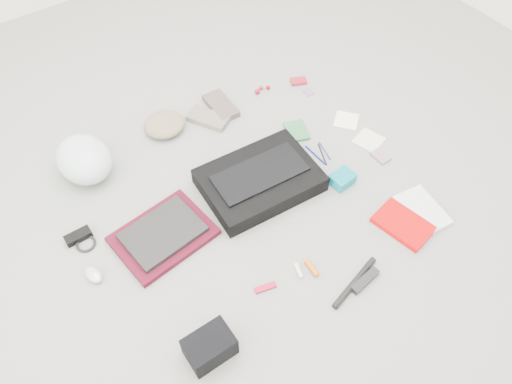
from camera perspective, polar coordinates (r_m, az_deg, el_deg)
ground_plane at (r=2.24m, az=0.00°, el=-0.78°), size 4.00×4.00×0.00m
messenger_bag at (r=2.25m, az=0.44°, el=1.37°), size 0.53×0.40×0.08m
bag_flap at (r=2.22m, az=0.44°, el=2.15°), size 0.43×0.22×0.01m
laptop_sleeve at (r=2.15m, az=-10.53°, el=-4.92°), size 0.42×0.34×0.03m
laptop at (r=2.13m, az=-10.62°, el=-4.57°), size 0.34×0.26×0.02m
bike_helmet at (r=2.40m, az=-19.06°, el=3.56°), size 0.26×0.31×0.18m
beanie at (r=2.54m, az=-10.43°, el=7.61°), size 0.22×0.21×0.07m
mitten_left at (r=2.57m, az=-5.47°, el=8.37°), size 0.19×0.23×0.03m
mitten_right at (r=2.63m, az=-4.05°, el=9.80°), size 0.12×0.22×0.03m
power_brick at (r=2.24m, az=-19.65°, el=-4.78°), size 0.11×0.05×0.03m
cable_coil at (r=2.22m, az=-18.86°, el=-5.62°), size 0.09×0.09×0.01m
mouse at (r=2.12m, az=-18.07°, el=-8.97°), size 0.07×0.10×0.03m
camera_bag at (r=1.86m, az=-5.32°, el=-17.21°), size 0.17×0.12×0.11m
multitool at (r=2.00m, az=1.07°, el=-10.87°), size 0.09×0.04×0.01m
toiletry_tube_white at (r=2.04m, az=4.89°, el=-8.96°), size 0.04×0.07×0.02m
toiletry_tube_orange at (r=2.05m, az=6.38°, el=-8.62°), size 0.03×0.08×0.02m
u_lock at (r=2.05m, az=12.35°, el=-9.87°), size 0.14×0.05×0.03m
bike_pump at (r=2.04m, az=11.19°, el=-10.11°), size 0.27×0.09×0.03m
book_red at (r=2.24m, az=16.44°, el=-3.55°), size 0.20×0.26×0.02m
book_white at (r=2.31m, az=18.44°, el=-2.01°), size 0.18×0.25×0.02m
notepad at (r=2.52m, az=4.65°, el=6.97°), size 0.15×0.16×0.02m
pen_blue at (r=2.42m, az=6.80°, el=4.23°), size 0.01×0.15×0.01m
pen_black at (r=2.43m, az=7.59°, el=4.31°), size 0.06×0.13×0.01m
pen_navy at (r=2.44m, az=7.87°, el=4.69°), size 0.04×0.12×0.01m
accordion_wallet at (r=2.31m, az=9.82°, el=1.48°), size 0.11×0.09×0.05m
card_deck at (r=2.46m, az=14.04°, el=3.96°), size 0.06×0.09×0.02m
napkin_top at (r=2.61m, az=10.29°, el=8.05°), size 0.16×0.16×0.01m
napkin_bottom at (r=2.53m, az=12.77°, el=5.78°), size 0.16×0.16×0.01m
lollipop_a at (r=2.71m, az=0.15°, el=11.40°), size 0.03×0.03×0.03m
lollipop_b at (r=2.74m, az=0.57°, el=11.84°), size 0.03×0.03×0.02m
lollipop_c at (r=2.74m, az=1.39°, el=11.85°), size 0.03×0.03×0.02m
altoids_tin at (r=2.79m, az=4.87°, el=12.50°), size 0.10×0.08×0.02m
stamp_sheet at (r=2.74m, az=6.00°, el=11.30°), size 0.05×0.06×0.00m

